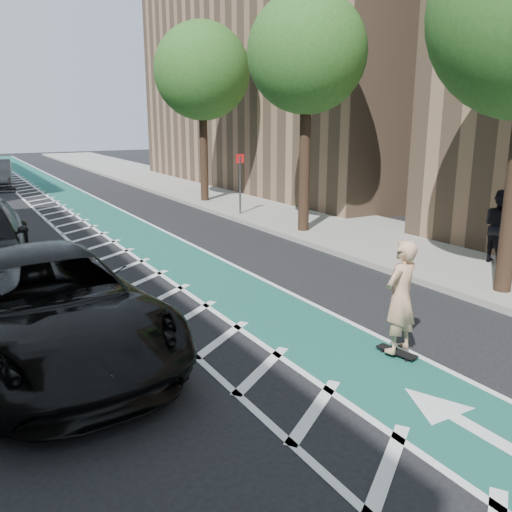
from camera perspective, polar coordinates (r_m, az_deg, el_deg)
ground at (r=8.07m, az=-8.88°, el=-14.16°), size 120.00×120.00×0.00m
bike_lane at (r=17.95m, az=-11.60°, el=1.75°), size 2.00×90.00×0.01m
buffer_strip at (r=17.55m, az=-16.24°, el=1.18°), size 1.40×90.00×0.01m
sidewalk_right at (r=20.85m, az=5.58°, el=3.90°), size 5.00×90.00×0.15m
curb_right at (r=19.55m, az=-0.29°, el=3.28°), size 0.12×90.00×0.16m
building_right_far at (r=33.79m, az=7.36°, el=23.89°), size 14.00×22.00×19.00m
tree_r_c at (r=18.06m, az=5.55°, el=20.46°), size 4.20×4.20×7.90m
tree_r_d at (r=25.00m, az=-5.73°, el=18.73°), size 4.20×4.20×7.90m
sign_post at (r=21.35m, az=-1.69°, el=7.67°), size 0.35×0.08×2.47m
skateboard at (r=9.38m, az=14.59°, el=-9.73°), size 0.33×0.73×0.09m
skateboarder at (r=9.04m, az=14.97°, el=-4.19°), size 0.76×0.57×1.87m
suv_near at (r=9.44m, az=-21.09°, el=-4.90°), size 3.40×6.49×1.75m
pedestrian at (r=15.35m, az=24.28°, el=2.85°), size 0.93×1.08×1.91m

